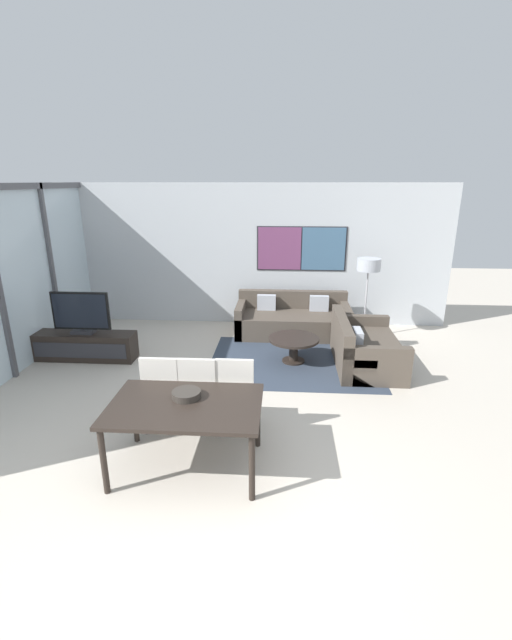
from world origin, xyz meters
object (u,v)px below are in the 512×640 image
(sofa_main, at_px, (292,320))
(sofa_side, at_px, (362,349))
(fruit_bowl, at_px, (186,394))
(coffee_table, at_px, (294,344))
(television, at_px, (81,313))
(dining_chair_left, at_px, (163,389))
(dining_chair_centre, at_px, (199,390))
(tv_console, at_px, (85,346))
(dining_table, at_px, (186,410))
(floor_lamp, at_px, (368,269))
(dining_chair_right, at_px, (236,390))

(sofa_main, distance_m, sofa_side, 1.80)
(fruit_bowl, bearing_deg, coffee_table, 66.88)
(television, xyz_separation_m, fruit_bowl, (2.30, -2.57, -0.01))
(dining_chair_left, distance_m, dining_chair_centre, 0.42)
(tv_console, bearing_deg, sofa_main, 23.47)
(dining_table, bearing_deg, sofa_side, 51.18)
(sofa_side, xyz_separation_m, floor_lamp, (0.25, 1.27, 1.05))
(fruit_bowl, xyz_separation_m, floor_lamp, (2.48, 3.89, 0.53))
(tv_console, distance_m, dining_table, 3.58)
(sofa_main, bearing_deg, fruit_bowl, -105.70)
(sofa_side, height_order, dining_chair_right, dining_chair_right)
(dining_table, bearing_deg, sofa_main, 74.90)
(tv_console, xyz_separation_m, sofa_main, (3.44, 1.49, 0.04))
(floor_lamp, bearing_deg, tv_console, -164.51)
(television, height_order, sofa_main, television)
(dining_table, relative_size, dining_chair_centre, 1.55)
(dining_chair_right, distance_m, floor_lamp, 3.96)
(dining_table, bearing_deg, coffee_table, 68.00)
(dining_chair_right, relative_size, fruit_bowl, 3.31)
(tv_console, xyz_separation_m, sofa_side, (4.52, 0.06, 0.04))
(dining_chair_left, distance_m, floor_lamp, 4.47)
(coffee_table, bearing_deg, sofa_side, -2.60)
(dining_chair_left, xyz_separation_m, floor_lamp, (2.89, 3.33, 0.78))
(coffee_table, relative_size, dining_chair_right, 0.84)
(television, bearing_deg, fruit_bowl, -48.19)
(tv_console, xyz_separation_m, dining_table, (2.31, -2.69, 0.44))
(fruit_bowl, bearing_deg, dining_chair_right, 53.39)
(coffee_table, bearing_deg, floor_lamp, 42.40)
(dining_table, distance_m, dining_chair_left, 0.82)
(coffee_table, height_order, dining_chair_right, dining_chair_right)
(tv_console, height_order, sofa_side, sofa_side)
(dining_chair_right, bearing_deg, tv_console, 144.06)
(dining_chair_centre, bearing_deg, fruit_bowl, -91.26)
(fruit_bowl, bearing_deg, television, 131.81)
(coffee_table, xyz_separation_m, dining_chair_right, (-0.71, -2.09, 0.22))
(sofa_main, relative_size, dining_chair_centre, 2.20)
(sofa_main, height_order, fruit_bowl, fruit_bowl)
(sofa_main, relative_size, sofa_side, 1.31)
(coffee_table, height_order, floor_lamp, floor_lamp)
(dining_chair_left, height_order, dining_chair_right, same)
(dining_chair_centre, bearing_deg, floor_lamp, 53.43)
(floor_lamp, bearing_deg, sofa_side, -101.31)
(fruit_bowl, bearing_deg, tv_console, 131.82)
(floor_lamp, bearing_deg, dining_chair_right, -121.69)
(coffee_table, distance_m, dining_table, 3.04)
(coffee_table, bearing_deg, dining_table, -112.00)
(coffee_table, height_order, dining_chair_left, dining_chair_left)
(sofa_main, distance_m, dining_chair_centre, 3.68)
(sofa_main, relative_size, fruit_bowl, 7.30)
(sofa_main, distance_m, coffee_table, 1.39)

